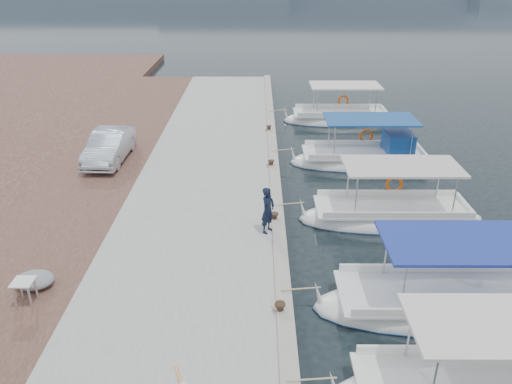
# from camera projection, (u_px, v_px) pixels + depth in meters

# --- Properties ---
(ground) EXTENTS (400.00, 400.00, 0.00)m
(ground) POSITION_uv_depth(u_px,v_px,m) (286.00, 257.00, 16.39)
(ground) COLOR black
(ground) RESTS_ON ground
(concrete_quay) EXTENTS (6.00, 40.00, 0.50)m
(concrete_quay) POSITION_uv_depth(u_px,v_px,m) (208.00, 186.00, 20.82)
(concrete_quay) COLOR #9F9E99
(concrete_quay) RESTS_ON ground
(quay_curb) EXTENTS (0.44, 40.00, 0.12)m
(quay_curb) POSITION_uv_depth(u_px,v_px,m) (275.00, 180.00, 20.67)
(quay_curb) COLOR #A29B90
(quay_curb) RESTS_ON concrete_quay
(cobblestone_strip) EXTENTS (4.00, 40.00, 0.50)m
(cobblestone_strip) POSITION_uv_depth(u_px,v_px,m) (89.00, 186.00, 20.83)
(cobblestone_strip) COLOR #52332B
(cobblestone_strip) RESTS_ON ground
(fishing_caique_b) EXTENTS (7.79, 2.52, 2.83)m
(fishing_caique_b) POSITION_uv_depth(u_px,v_px,m) (452.00, 306.00, 13.88)
(fishing_caique_b) COLOR white
(fishing_caique_b) RESTS_ON ground
(fishing_caique_c) EXTENTS (6.89, 2.29, 2.83)m
(fishing_caique_c) POSITION_uv_depth(u_px,v_px,m) (391.00, 218.00, 18.59)
(fishing_caique_c) COLOR white
(fishing_caique_c) RESTS_ON ground
(fishing_caique_d) EXTENTS (6.97, 2.43, 2.83)m
(fishing_caique_d) POSITION_uv_depth(u_px,v_px,m) (365.00, 160.00, 23.70)
(fishing_caique_d) COLOR white
(fishing_caique_d) RESTS_ON ground
(fishing_caique_e) EXTENTS (6.76, 2.37, 2.83)m
(fishing_caique_e) POSITION_uv_depth(u_px,v_px,m) (340.00, 120.00, 29.78)
(fishing_caique_e) COLOR white
(fishing_caique_e) RESTS_ON ground
(mooring_bollards) EXTENTS (0.28, 20.28, 0.33)m
(mooring_bollards) POSITION_uv_depth(u_px,v_px,m) (274.00, 217.00, 17.45)
(mooring_bollards) COLOR black
(mooring_bollards) RESTS_ON concrete_quay
(fisherman) EXTENTS (0.64, 0.71, 1.62)m
(fisherman) POSITION_uv_depth(u_px,v_px,m) (268.00, 210.00, 16.56)
(fisherman) COLOR black
(fisherman) RESTS_ON concrete_quay
(parked_car) EXTENTS (1.57, 4.21, 1.37)m
(parked_car) POSITION_uv_depth(u_px,v_px,m) (109.00, 146.00, 22.56)
(parked_car) COLOR #B2BFCB
(parked_car) RESTS_ON cobblestone_strip
(tarp_bundle) EXTENTS (1.10, 0.90, 0.40)m
(tarp_bundle) POSITION_uv_depth(u_px,v_px,m) (34.00, 280.00, 14.01)
(tarp_bundle) COLOR gray
(tarp_bundle) RESTS_ON cobblestone_strip
(folding_table) EXTENTS (0.55, 0.55, 0.73)m
(folding_table) POSITION_uv_depth(u_px,v_px,m) (24.00, 288.00, 13.15)
(folding_table) COLOR silver
(folding_table) RESTS_ON cobblestone_strip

